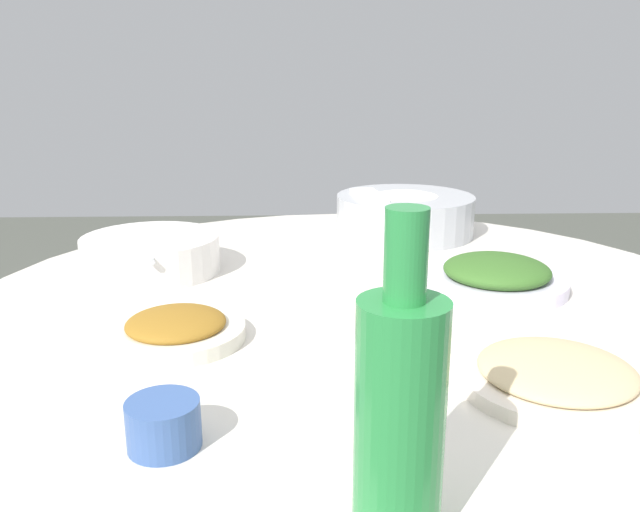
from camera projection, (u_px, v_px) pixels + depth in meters
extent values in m
cylinder|color=#99999E|center=(353.00, 487.00, 1.20)|extent=(0.16, 0.16, 0.68)
cylinder|color=silver|center=(356.00, 307.00, 1.10)|extent=(1.31, 1.31, 0.04)
cylinder|color=#B2B5BA|center=(405.00, 215.00, 1.50)|extent=(0.32, 0.32, 0.09)
ellipsoid|color=white|center=(405.00, 213.00, 1.50)|extent=(0.26, 0.26, 0.10)
cube|color=white|center=(369.00, 195.00, 1.48)|extent=(0.16, 0.08, 0.01)
cylinder|color=white|center=(151.00, 254.00, 1.22)|extent=(0.26, 0.26, 0.07)
cylinder|color=#331A13|center=(151.00, 257.00, 1.22)|extent=(0.23, 0.23, 0.05)
cylinder|color=silver|center=(150.00, 242.00, 1.22)|extent=(0.28, 0.08, 0.01)
cylinder|color=silver|center=(496.00, 283.00, 1.13)|extent=(0.24, 0.24, 0.02)
ellipsoid|color=#356223|center=(497.00, 270.00, 1.13)|extent=(0.18, 0.18, 0.05)
cylinder|color=silver|center=(177.00, 333.00, 0.92)|extent=(0.19, 0.19, 0.02)
ellipsoid|color=#92631E|center=(176.00, 323.00, 0.91)|extent=(0.14, 0.14, 0.03)
cylinder|color=silver|center=(555.00, 380.00, 0.78)|extent=(0.24, 0.24, 0.02)
ellipsoid|color=#CCB282|center=(557.00, 369.00, 0.78)|extent=(0.19, 0.19, 0.03)
cylinder|color=#2C8D43|center=(400.00, 423.00, 0.51)|extent=(0.07, 0.07, 0.20)
cylinder|color=#2C8D43|center=(406.00, 255.00, 0.47)|extent=(0.03, 0.03, 0.07)
cylinder|color=#3B5A98|center=(164.00, 424.00, 0.65)|extent=(0.08, 0.08, 0.05)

